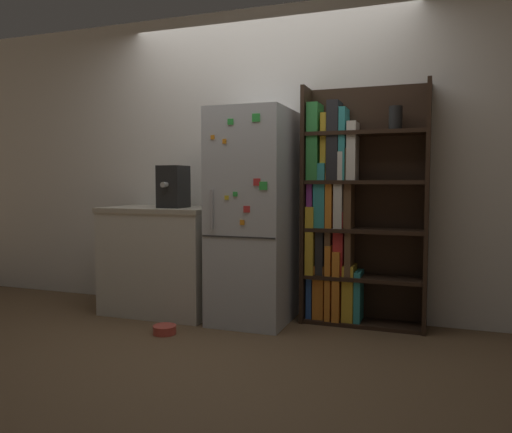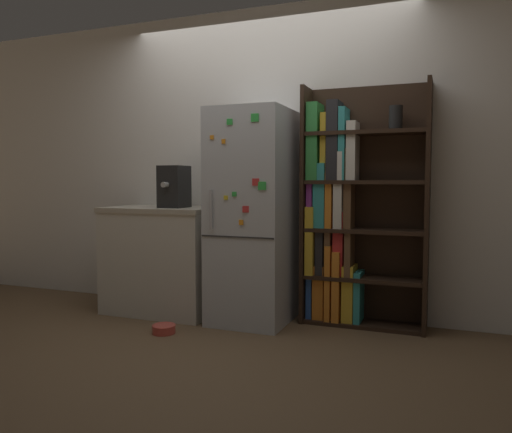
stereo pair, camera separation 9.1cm
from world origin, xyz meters
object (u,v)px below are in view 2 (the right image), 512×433
object	(u,v)px
espresso_machine	(174,187)
bookshelf	(347,213)
refrigerator	(253,217)
pet_bowl	(164,328)

from	to	relation	value
espresso_machine	bookshelf	bearing A→B (deg)	9.81
bookshelf	refrigerator	bearing A→B (deg)	-164.16
bookshelf	espresso_machine	bearing A→B (deg)	-170.19
refrigerator	espresso_machine	size ratio (longest dim) A/B	4.82
bookshelf	espresso_machine	xyz separation A→B (m)	(-1.41, -0.24, 0.21)
bookshelf	pet_bowl	bearing A→B (deg)	-147.77
bookshelf	pet_bowl	size ratio (longest dim) A/B	10.72
espresso_machine	pet_bowl	xyz separation A→B (m)	(0.20, -0.52, -1.05)
refrigerator	bookshelf	xyz separation A→B (m)	(0.72, 0.20, 0.03)
pet_bowl	refrigerator	bearing A→B (deg)	48.58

